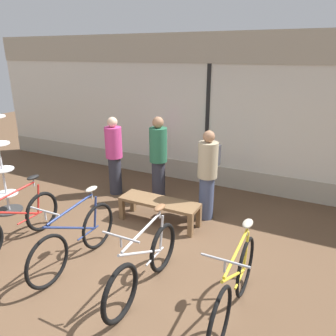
{
  "coord_description": "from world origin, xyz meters",
  "views": [
    {
      "loc": [
        2.37,
        -3.14,
        2.81
      ],
      "look_at": [
        0.0,
        1.54,
        0.95
      ],
      "focal_mm": 35.0,
      "sensor_mm": 36.0,
      "label": 1
    }
  ],
  "objects_px": {
    "bicycle_left": "(76,239)",
    "accessory_rack": "(3,173)",
    "bicycle_far_left": "(15,223)",
    "customer_near_rack": "(158,158)",
    "bicycle_far_right": "(234,288)",
    "customer_by_window": "(208,172)",
    "bicycle_right": "(144,265)",
    "customer_mid_floor": "(114,155)",
    "display_bench": "(159,204)"
  },
  "relations": [
    {
      "from": "bicycle_left",
      "to": "customer_near_rack",
      "type": "bearing_deg",
      "value": 89.47
    },
    {
      "from": "bicycle_left",
      "to": "customer_by_window",
      "type": "relative_size",
      "value": 1.06
    },
    {
      "from": "customer_near_rack",
      "to": "bicycle_right",
      "type": "bearing_deg",
      "value": -65.34
    },
    {
      "from": "bicycle_left",
      "to": "bicycle_right",
      "type": "bearing_deg",
      "value": -2.65
    },
    {
      "from": "bicycle_left",
      "to": "customer_near_rack",
      "type": "relative_size",
      "value": 1.0
    },
    {
      "from": "bicycle_far_right",
      "to": "accessory_rack",
      "type": "height_order",
      "value": "accessory_rack"
    },
    {
      "from": "bicycle_far_left",
      "to": "bicycle_far_right",
      "type": "relative_size",
      "value": 1.01
    },
    {
      "from": "bicycle_left",
      "to": "accessory_rack",
      "type": "xyz_separation_m",
      "value": [
        -2.26,
        0.67,
        0.38
      ]
    },
    {
      "from": "bicycle_far_right",
      "to": "display_bench",
      "type": "height_order",
      "value": "bicycle_far_right"
    },
    {
      "from": "bicycle_right",
      "to": "customer_near_rack",
      "type": "xyz_separation_m",
      "value": [
        -1.1,
        2.41,
        0.52
      ]
    },
    {
      "from": "accessory_rack",
      "to": "display_bench",
      "type": "xyz_separation_m",
      "value": [
        2.73,
        0.88,
        -0.42
      ]
    },
    {
      "from": "bicycle_far_right",
      "to": "display_bench",
      "type": "distance_m",
      "value": 2.35
    },
    {
      "from": "customer_mid_floor",
      "to": "accessory_rack",
      "type": "bearing_deg",
      "value": -129.24
    },
    {
      "from": "bicycle_right",
      "to": "bicycle_far_right",
      "type": "distance_m",
      "value": 1.1
    },
    {
      "from": "bicycle_left",
      "to": "bicycle_far_right",
      "type": "relative_size",
      "value": 0.99
    },
    {
      "from": "bicycle_right",
      "to": "customer_by_window",
      "type": "xyz_separation_m",
      "value": [
        -0.0,
        2.17,
        0.49
      ]
    },
    {
      "from": "bicycle_right",
      "to": "customer_by_window",
      "type": "height_order",
      "value": "customer_by_window"
    },
    {
      "from": "accessory_rack",
      "to": "customer_by_window",
      "type": "distance_m",
      "value": 3.68
    },
    {
      "from": "customer_near_rack",
      "to": "customer_by_window",
      "type": "distance_m",
      "value": 1.13
    },
    {
      "from": "bicycle_far_right",
      "to": "bicycle_right",
      "type": "bearing_deg",
      "value": -177.59
    },
    {
      "from": "display_bench",
      "to": "customer_mid_floor",
      "type": "distance_m",
      "value": 1.67
    },
    {
      "from": "display_bench",
      "to": "customer_by_window",
      "type": "height_order",
      "value": "customer_by_window"
    },
    {
      "from": "bicycle_left",
      "to": "accessory_rack",
      "type": "distance_m",
      "value": 2.38
    },
    {
      "from": "bicycle_right",
      "to": "bicycle_far_right",
      "type": "bearing_deg",
      "value": 2.41
    },
    {
      "from": "bicycle_right",
      "to": "accessory_rack",
      "type": "height_order",
      "value": "accessory_rack"
    },
    {
      "from": "customer_by_window",
      "to": "bicycle_far_left",
      "type": "bearing_deg",
      "value": -136.38
    },
    {
      "from": "customer_near_rack",
      "to": "bicycle_far_left",
      "type": "bearing_deg",
      "value": -115.96
    },
    {
      "from": "accessory_rack",
      "to": "bicycle_left",
      "type": "bearing_deg",
      "value": -16.52
    },
    {
      "from": "accessory_rack",
      "to": "customer_mid_floor",
      "type": "xyz_separation_m",
      "value": [
        1.3,
        1.6,
        0.08
      ]
    },
    {
      "from": "bicycle_right",
      "to": "accessory_rack",
      "type": "relative_size",
      "value": 0.89
    },
    {
      "from": "accessory_rack",
      "to": "customer_near_rack",
      "type": "height_order",
      "value": "accessory_rack"
    },
    {
      "from": "bicycle_right",
      "to": "customer_by_window",
      "type": "relative_size",
      "value": 1.04
    },
    {
      "from": "bicycle_far_left",
      "to": "customer_by_window",
      "type": "relative_size",
      "value": 1.09
    },
    {
      "from": "bicycle_far_right",
      "to": "customer_by_window",
      "type": "bearing_deg",
      "value": 117.56
    },
    {
      "from": "customer_by_window",
      "to": "bicycle_left",
      "type": "bearing_deg",
      "value": -117.95
    },
    {
      "from": "bicycle_far_right",
      "to": "accessory_rack",
      "type": "distance_m",
      "value": 4.55
    },
    {
      "from": "customer_near_rack",
      "to": "accessory_rack",
      "type": "bearing_deg",
      "value": -143.54
    },
    {
      "from": "bicycle_right",
      "to": "bicycle_far_right",
      "type": "relative_size",
      "value": 0.97
    },
    {
      "from": "bicycle_far_left",
      "to": "bicycle_right",
      "type": "height_order",
      "value": "bicycle_right"
    },
    {
      "from": "bicycle_right",
      "to": "accessory_rack",
      "type": "distance_m",
      "value": 3.48
    },
    {
      "from": "bicycle_left",
      "to": "accessory_rack",
      "type": "bearing_deg",
      "value": 163.48
    },
    {
      "from": "bicycle_left",
      "to": "bicycle_far_right",
      "type": "bearing_deg",
      "value": -0.15
    },
    {
      "from": "customer_by_window",
      "to": "customer_mid_floor",
      "type": "bearing_deg",
      "value": 175.85
    },
    {
      "from": "bicycle_far_left",
      "to": "customer_mid_floor",
      "type": "xyz_separation_m",
      "value": [
        0.19,
        2.31,
        0.48
      ]
    },
    {
      "from": "accessory_rack",
      "to": "customer_by_window",
      "type": "xyz_separation_m",
      "value": [
        3.38,
        1.44,
        0.09
      ]
    },
    {
      "from": "bicycle_left",
      "to": "bicycle_far_right",
      "type": "distance_m",
      "value": 2.23
    },
    {
      "from": "accessory_rack",
      "to": "bicycle_far_left",
      "type": "bearing_deg",
      "value": -32.92
    },
    {
      "from": "bicycle_far_left",
      "to": "customer_near_rack",
      "type": "relative_size",
      "value": 1.02
    },
    {
      "from": "customer_near_rack",
      "to": "customer_mid_floor",
      "type": "height_order",
      "value": "customer_near_rack"
    },
    {
      "from": "bicycle_far_left",
      "to": "bicycle_left",
      "type": "xyz_separation_m",
      "value": [
        1.15,
        0.05,
        0.02
      ]
    }
  ]
}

